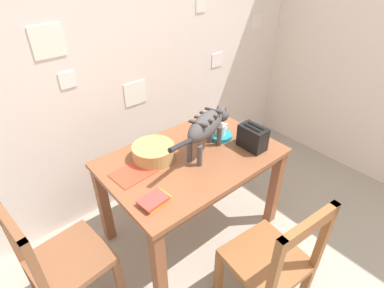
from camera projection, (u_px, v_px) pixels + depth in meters
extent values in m
cube|color=silver|center=(122.00, 59.00, 2.28)|extent=(4.30, 0.10, 2.50)
cube|color=white|center=(256.00, 22.00, 3.00)|extent=(0.14, 0.01, 0.14)
cube|color=white|center=(68.00, 80.00, 2.03)|extent=(0.11, 0.01, 0.11)
cube|color=white|center=(135.00, 94.00, 2.43)|extent=(0.19, 0.01, 0.19)
cube|color=white|center=(201.00, 6.00, 2.49)|extent=(0.10, 0.01, 0.10)
cube|color=white|center=(217.00, 60.00, 2.88)|extent=(0.13, 0.01, 0.13)
cube|color=white|center=(48.00, 42.00, 1.85)|extent=(0.20, 0.01, 0.20)
cube|color=brown|center=(192.00, 158.00, 2.14)|extent=(1.22, 0.81, 0.03)
cube|color=brown|center=(192.00, 164.00, 2.17)|extent=(1.14, 0.73, 0.07)
cube|color=brown|center=(159.00, 270.00, 1.82)|extent=(0.07, 0.07, 0.70)
cube|color=brown|center=(275.00, 188.00, 2.42)|extent=(0.07, 0.07, 0.70)
cube|color=brown|center=(104.00, 205.00, 2.27)|extent=(0.07, 0.07, 0.70)
cube|color=brown|center=(213.00, 149.00, 2.87)|extent=(0.07, 0.07, 0.70)
ellipsoid|color=#4D4748|center=(206.00, 126.00, 2.04)|extent=(0.42, 0.26, 0.17)
cube|color=#2A2727|center=(198.00, 124.00, 1.93)|extent=(0.06, 0.13, 0.01)
cube|color=#2A2727|center=(204.00, 119.00, 1.98)|extent=(0.06, 0.13, 0.01)
cube|color=#2A2727|center=(209.00, 115.00, 2.03)|extent=(0.06, 0.13, 0.01)
cube|color=#2A2727|center=(214.00, 110.00, 2.08)|extent=(0.06, 0.13, 0.01)
cylinder|color=#4D4748|center=(210.00, 133.00, 2.24)|extent=(0.04, 0.04, 0.15)
cylinder|color=#4D4748|center=(219.00, 136.00, 2.20)|extent=(0.04, 0.04, 0.15)
cylinder|color=#4D4748|center=(190.00, 152.00, 2.04)|extent=(0.04, 0.04, 0.15)
cylinder|color=#4D4748|center=(200.00, 156.00, 2.01)|extent=(0.04, 0.04, 0.15)
sphere|color=#4D4748|center=(222.00, 114.00, 2.22)|extent=(0.11, 0.11, 0.11)
cone|color=#4D4748|center=(218.00, 108.00, 2.21)|extent=(0.04, 0.04, 0.04)
cone|color=#4D4748|center=(226.00, 110.00, 2.18)|extent=(0.04, 0.04, 0.04)
cylinder|color=#2A2727|center=(181.00, 145.00, 1.82)|extent=(0.23, 0.10, 0.08)
cylinder|color=teal|center=(220.00, 136.00, 2.32)|extent=(0.18, 0.18, 0.03)
cylinder|color=white|center=(221.00, 129.00, 2.29)|extent=(0.08, 0.08, 0.08)
torus|color=white|center=(225.00, 127.00, 2.32)|extent=(0.06, 0.01, 0.06)
cube|color=#D3432B|center=(134.00, 173.00, 1.97)|extent=(0.28, 0.22, 0.01)
cube|color=gold|center=(155.00, 200.00, 1.76)|extent=(0.18, 0.13, 0.02)
cube|color=#E4403A|center=(153.00, 200.00, 1.74)|extent=(0.17, 0.13, 0.01)
cylinder|color=tan|center=(154.00, 152.00, 2.08)|extent=(0.29, 0.29, 0.10)
cylinder|color=brown|center=(153.00, 151.00, 2.08)|extent=(0.24, 0.24, 0.09)
cube|color=black|center=(253.00, 138.00, 2.17)|extent=(0.12, 0.20, 0.17)
cube|color=black|center=(252.00, 128.00, 2.11)|extent=(0.02, 0.14, 0.01)
cube|color=black|center=(256.00, 126.00, 2.14)|extent=(0.02, 0.14, 0.01)
cube|color=brown|center=(265.00, 259.00, 1.80)|extent=(0.46, 0.46, 0.04)
cube|color=brown|center=(309.00, 227.00, 1.41)|extent=(0.42, 0.08, 0.08)
cube|color=brown|center=(274.00, 274.00, 1.43)|extent=(0.04, 0.04, 0.48)
cube|color=brown|center=(324.00, 236.00, 1.62)|extent=(0.04, 0.04, 0.48)
cube|color=brown|center=(219.00, 274.00, 1.96)|extent=(0.04, 0.04, 0.40)
cube|color=brown|center=(260.00, 246.00, 2.14)|extent=(0.04, 0.04, 0.40)
cube|color=brown|center=(305.00, 288.00, 1.88)|extent=(0.04, 0.04, 0.40)
cube|color=brown|center=(69.00, 260.00, 1.79)|extent=(0.46, 0.46, 0.04)
cube|color=brown|center=(9.00, 224.00, 1.43)|extent=(0.08, 0.42, 0.08)
cube|color=brown|center=(8.00, 231.00, 1.65)|extent=(0.04, 0.04, 0.48)
cube|color=brown|center=(38.00, 275.00, 1.43)|extent=(0.04, 0.04, 0.48)
cube|color=brown|center=(88.00, 246.00, 2.14)|extent=(0.04, 0.04, 0.40)
cube|color=brown|center=(119.00, 281.00, 1.92)|extent=(0.04, 0.04, 0.40)
cube|color=brown|center=(34.00, 282.00, 1.91)|extent=(0.04, 0.04, 0.40)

